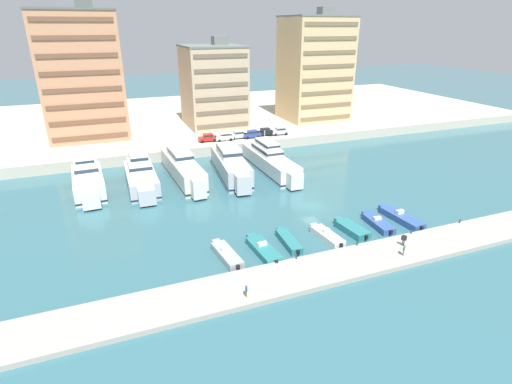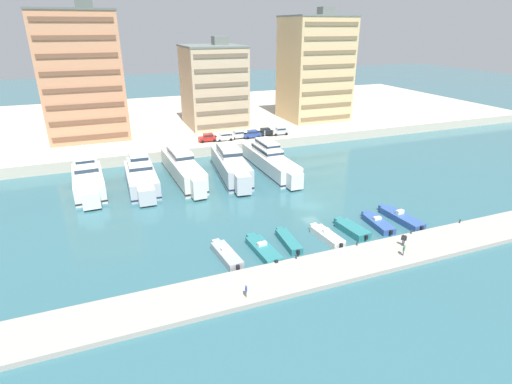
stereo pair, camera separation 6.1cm
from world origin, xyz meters
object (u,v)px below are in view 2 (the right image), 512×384
(motorboat_teal_left, at_px, (263,249))
(yacht_silver_center_left, at_px, (231,165))
(yacht_white_center, at_px, (270,161))
(pedestrian_far_side, at_px, (404,239))
(motorboat_grey_far_left, at_px, (226,255))
(car_white_left, at_px, (224,136))
(yacht_silver_left, at_px, (141,176))
(car_silver_mid_left, at_px, (238,134))
(motorboat_teal_center, at_px, (352,229))
(motorboat_blue_center_right, at_px, (378,223))
(car_silver_center_right, at_px, (280,131))
(car_black_center, at_px, (265,132))
(motorboat_teal_mid_left, at_px, (288,241))
(car_blue_center_left, at_px, (252,134))
(pedestrian_mid_deck, at_px, (404,249))
(pedestrian_near_edge, at_px, (246,289))
(yacht_white_far_left, at_px, (88,179))
(motorboat_white_center_left, at_px, (327,236))
(motorboat_blue_mid_right, at_px, (401,217))
(car_red_far_left, at_px, (208,137))
(yacht_ivory_mid_left, at_px, (183,168))

(motorboat_teal_left, bearing_deg, yacht_silver_center_left, 80.24)
(yacht_white_center, xyz_separation_m, pedestrian_far_side, (4.01, -33.76, -0.53))
(motorboat_grey_far_left, xyz_separation_m, car_white_left, (13.50, 44.53, 2.68))
(yacht_silver_left, xyz_separation_m, car_silver_mid_left, (23.96, 17.38, 1.04))
(motorboat_teal_center, distance_m, pedestrian_far_side, 7.31)
(motorboat_blue_center_right, xyz_separation_m, car_silver_center_right, (4.80, 44.32, 2.72))
(car_white_left, xyz_separation_m, car_black_center, (10.31, 0.71, 0.00))
(motorboat_blue_center_right, relative_size, car_silver_mid_left, 1.66)
(yacht_silver_left, bearing_deg, motorboat_teal_mid_left, -60.42)
(car_blue_center_left, bearing_deg, pedestrian_mid_deck, -90.24)
(motorboat_blue_center_right, height_order, pedestrian_far_side, pedestrian_far_side)
(pedestrian_near_edge, height_order, pedestrian_far_side, pedestrian_far_side)
(motorboat_teal_center, bearing_deg, motorboat_grey_far_left, -179.52)
(yacht_white_far_left, relative_size, motorboat_blue_center_right, 2.48)
(pedestrian_far_side, bearing_deg, motorboat_white_center_left, 142.53)
(motorboat_white_center_left, distance_m, motorboat_blue_mid_right, 13.06)
(motorboat_teal_center, bearing_deg, motorboat_white_center_left, -173.37)
(motorboat_blue_center_right, relative_size, car_red_far_left, 1.66)
(motorboat_grey_far_left, relative_size, motorboat_teal_left, 0.93)
(yacht_silver_center_left, bearing_deg, car_silver_mid_left, 67.08)
(car_silver_mid_left, bearing_deg, motorboat_teal_mid_left, -100.66)
(yacht_white_far_left, distance_m, car_silver_mid_left, 36.33)
(motorboat_white_center_left, relative_size, car_silver_mid_left, 1.60)
(car_silver_mid_left, relative_size, pedestrian_near_edge, 2.67)
(yacht_white_center, bearing_deg, motorboat_white_center_left, -97.49)
(yacht_white_far_left, bearing_deg, car_silver_center_right, 19.80)
(motorboat_teal_mid_left, bearing_deg, motorboat_blue_mid_right, 0.63)
(motorboat_teal_left, bearing_deg, car_blue_center_left, 70.86)
(motorboat_blue_mid_right, height_order, car_white_left, car_white_left)
(motorboat_teal_mid_left, bearing_deg, pedestrian_far_side, -26.84)
(motorboat_grey_far_left, distance_m, car_silver_center_right, 52.61)
(yacht_ivory_mid_left, bearing_deg, car_red_far_left, 60.72)
(motorboat_grey_far_left, xyz_separation_m, motorboat_white_center_left, (13.95, -0.35, -0.00))
(motorboat_white_center_left, height_order, car_silver_center_right, car_silver_center_right)
(car_white_left, height_order, car_blue_center_left, same)
(motorboat_teal_left, xyz_separation_m, car_red_far_left, (5.06, 45.47, 2.73))
(yacht_silver_center_left, xyz_separation_m, car_black_center, (14.34, 18.03, 0.92))
(motorboat_white_center_left, bearing_deg, pedestrian_mid_deck, -51.70)
(yacht_silver_center_left, height_order, motorboat_teal_center, yacht_silver_center_left)
(motorboat_teal_center, height_order, car_blue_center_left, car_blue_center_left)
(motorboat_blue_center_right, bearing_deg, yacht_white_far_left, 143.12)
(yacht_silver_center_left, distance_m, motorboat_teal_center, 28.50)
(yacht_ivory_mid_left, height_order, yacht_silver_center_left, yacht_silver_center_left)
(yacht_white_far_left, height_order, car_black_center, yacht_white_far_left)
(motorboat_blue_center_right, xyz_separation_m, motorboat_blue_mid_right, (4.22, 0.15, 0.04))
(motorboat_teal_left, relative_size, car_white_left, 1.88)
(yacht_white_far_left, relative_size, motorboat_teal_left, 2.20)
(yacht_white_center, bearing_deg, car_red_far_left, 113.94)
(motorboat_blue_center_right, bearing_deg, yacht_silver_center_left, 116.37)
(yacht_white_center, bearing_deg, car_blue_center_left, 81.04)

